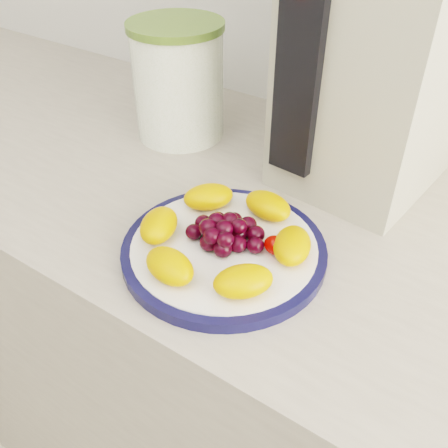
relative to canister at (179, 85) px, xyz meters
The scene contains 9 objects.
counter 0.58m from the canister, 23.88° to the right, with size 3.50×0.60×0.90m, color #B3A897.
cabinet_face 0.61m from the canister, 23.88° to the right, with size 3.48×0.58×0.84m, color #947F57.
plate_rim 0.35m from the canister, 42.73° to the right, with size 0.26×0.26×0.01m, color #10123C.
plate_face 0.35m from the canister, 42.73° to the right, with size 0.24×0.24×0.02m, color white.
canister is the anchor object (origin of this frame).
canister_lid 0.10m from the canister, ahead, with size 0.16×0.16×0.01m, color #5B7830.
appliance_body 0.34m from the canister, 12.20° to the left, with size 0.20×0.28×0.35m, color #B8B49E.
appliance_panel 0.28m from the canister, 15.56° to the right, with size 0.06×0.02×0.26m, color black.
fruit_plate 0.35m from the canister, 42.20° to the right, with size 0.23×0.22×0.04m.
Camera 1 is at (0.33, 0.66, 1.32)m, focal length 40.00 mm.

